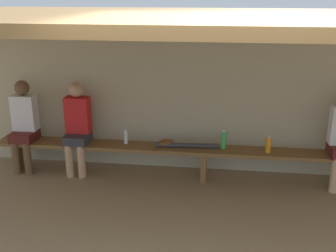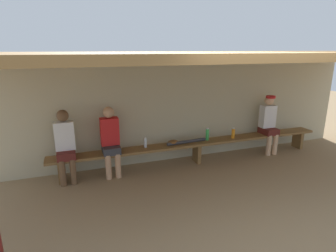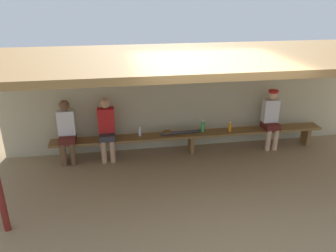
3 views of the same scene
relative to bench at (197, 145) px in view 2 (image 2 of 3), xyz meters
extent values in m
plane|color=#937754|center=(0.00, -1.55, -0.39)|extent=(24.00, 24.00, 0.00)
cube|color=#B7AD8C|center=(0.00, 0.45, 0.71)|extent=(8.00, 0.20, 2.20)
cube|color=olive|center=(0.00, -0.85, 1.87)|extent=(8.00, 2.80, 0.12)
cube|color=brown|center=(0.00, 0.00, 0.05)|extent=(6.00, 0.36, 0.05)
cube|color=brown|center=(-2.75, 0.00, -0.18)|extent=(0.08, 0.29, 0.41)
cube|color=brown|center=(0.00, 0.00, -0.18)|extent=(0.08, 0.29, 0.41)
cube|color=brown|center=(2.75, 0.00, -0.18)|extent=(0.08, 0.29, 0.41)
cube|color=#591E19|center=(-2.62, -0.02, 0.14)|extent=(0.32, 0.40, 0.14)
cylinder|color=brown|center=(-2.71, -0.18, -0.15)|extent=(0.11, 0.11, 0.48)
cylinder|color=brown|center=(-2.53, -0.18, -0.15)|extent=(0.11, 0.11, 0.48)
cube|color=white|center=(-2.62, 0.06, 0.47)|extent=(0.34, 0.20, 0.52)
sphere|color=brown|center=(-2.62, 0.06, 0.84)|extent=(0.21, 0.21, 0.21)
cube|color=#591E19|center=(1.82, -0.02, 0.14)|extent=(0.32, 0.40, 0.14)
cylinder|color=#DBAD84|center=(1.73, -0.18, -0.15)|extent=(0.11, 0.11, 0.48)
cylinder|color=#DBAD84|center=(1.91, -0.18, -0.15)|extent=(0.11, 0.11, 0.48)
cube|color=white|center=(1.82, 0.06, 0.47)|extent=(0.34, 0.20, 0.52)
sphere|color=#DBAD84|center=(1.82, 0.06, 0.84)|extent=(0.21, 0.21, 0.21)
cylinder|color=red|center=(1.82, 0.02, 0.93)|extent=(0.21, 0.21, 0.05)
cube|color=#333338|center=(-1.82, -0.02, 0.14)|extent=(0.32, 0.40, 0.14)
cylinder|color=tan|center=(-1.91, -0.18, -0.15)|extent=(0.11, 0.11, 0.48)
cylinder|color=tan|center=(-1.73, -0.18, -0.15)|extent=(0.11, 0.11, 0.48)
cube|color=red|center=(-1.82, 0.06, 0.47)|extent=(0.34, 0.20, 0.52)
sphere|color=tan|center=(-1.82, 0.06, 0.84)|extent=(0.21, 0.21, 0.21)
cylinder|color=green|center=(0.26, 0.05, 0.19)|extent=(0.07, 0.07, 0.24)
cylinder|color=white|center=(0.26, 0.05, 0.33)|extent=(0.05, 0.05, 0.02)
cylinder|color=orange|center=(0.86, -0.03, 0.18)|extent=(0.07, 0.07, 0.21)
cylinder|color=white|center=(0.86, -0.03, 0.30)|extent=(0.05, 0.05, 0.02)
cylinder|color=silver|center=(-1.12, 0.05, 0.16)|extent=(0.06, 0.06, 0.18)
cylinder|color=white|center=(-1.12, 0.05, 0.26)|extent=(0.04, 0.04, 0.02)
ellipsoid|color=brown|center=(-0.54, 0.03, 0.12)|extent=(0.28, 0.23, 0.09)
cylinder|color=#333338|center=(-0.25, 0.00, 0.11)|extent=(0.89, 0.13, 0.07)
camera|label=1|loc=(0.19, -5.37, 2.20)|focal=44.23mm
camera|label=2|loc=(-2.45, -5.04, 1.98)|focal=29.56mm
camera|label=3|loc=(-1.59, -6.53, 2.99)|focal=35.69mm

